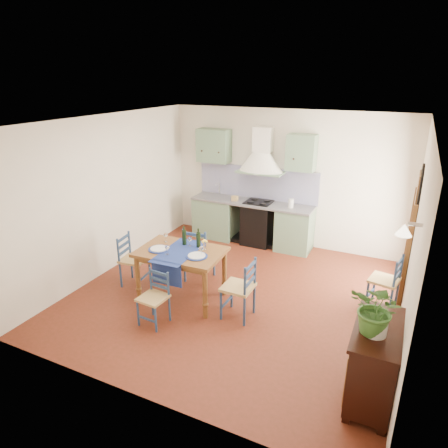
% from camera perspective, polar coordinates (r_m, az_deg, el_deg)
% --- Properties ---
extents(floor, '(5.00, 5.00, 0.00)m').
position_cam_1_polar(floor, '(6.71, 1.64, -10.07)').
color(floor, '#4C2010').
rests_on(floor, ground).
extents(back_wall, '(5.00, 0.96, 2.80)m').
position_cam_1_polar(back_wall, '(8.41, 5.12, 4.14)').
color(back_wall, beige).
rests_on(back_wall, ground).
extents(right_wall, '(0.26, 5.00, 2.80)m').
position_cam_1_polar(right_wall, '(5.95, 25.53, -2.02)').
color(right_wall, beige).
rests_on(right_wall, ground).
extents(left_wall, '(0.04, 5.00, 2.80)m').
position_cam_1_polar(left_wall, '(7.43, -16.21, 3.97)').
color(left_wall, beige).
rests_on(left_wall, ground).
extents(ceiling, '(5.00, 5.00, 0.01)m').
position_cam_1_polar(ceiling, '(5.80, 1.93, 14.49)').
color(ceiling, white).
rests_on(ceiling, back_wall).
extents(dining_table, '(1.36, 1.03, 1.16)m').
position_cam_1_polar(dining_table, '(6.31, -6.15, -4.62)').
color(dining_table, brown).
rests_on(dining_table, ground).
extents(chair_near, '(0.40, 0.40, 0.80)m').
position_cam_1_polar(chair_near, '(5.91, -9.92, -10.31)').
color(chair_near, navy).
rests_on(chair_near, ground).
extents(chair_far, '(0.50, 0.50, 0.99)m').
position_cam_1_polar(chair_far, '(6.96, -3.66, -4.16)').
color(chair_far, navy).
rests_on(chair_far, ground).
extents(chair_left, '(0.47, 0.47, 0.89)m').
position_cam_1_polar(chair_left, '(7.00, -12.92, -4.96)').
color(chair_left, navy).
rests_on(chair_left, ground).
extents(chair_right, '(0.44, 0.44, 0.94)m').
position_cam_1_polar(chair_right, '(5.92, 2.30, -9.14)').
color(chair_right, navy).
rests_on(chair_right, ground).
extents(chair_spare, '(0.48, 0.48, 0.88)m').
position_cam_1_polar(chair_spare, '(6.65, 22.17, -7.56)').
color(chair_spare, navy).
rests_on(chair_spare, ground).
extents(sideboard, '(0.50, 1.05, 0.94)m').
position_cam_1_polar(sideboard, '(4.85, 20.60, -17.82)').
color(sideboard, black).
rests_on(sideboard, ground).
extents(potted_plant, '(0.64, 0.60, 0.57)m').
position_cam_1_polar(potted_plant, '(4.35, 21.11, -11.35)').
color(potted_plant, '#386928').
rests_on(potted_plant, sideboard).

